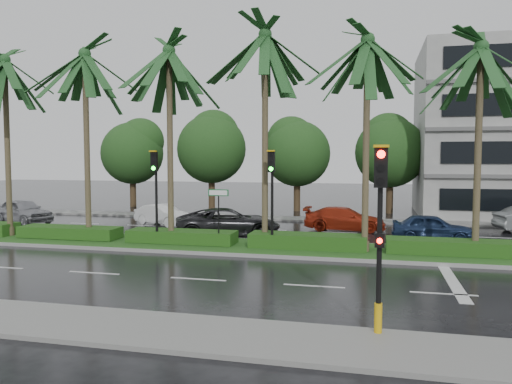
% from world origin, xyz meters
% --- Properties ---
extents(ground, '(120.00, 120.00, 0.00)m').
position_xyz_m(ground, '(0.00, 0.00, 0.00)').
color(ground, black).
rests_on(ground, ground).
extents(near_sidewalk, '(40.00, 2.40, 0.12)m').
position_xyz_m(near_sidewalk, '(0.00, -10.20, 0.06)').
color(near_sidewalk, gray).
rests_on(near_sidewalk, ground).
extents(far_sidewalk, '(40.00, 2.00, 0.12)m').
position_xyz_m(far_sidewalk, '(0.00, 12.00, 0.06)').
color(far_sidewalk, gray).
rests_on(far_sidewalk, ground).
extents(median, '(36.00, 4.00, 0.15)m').
position_xyz_m(median, '(0.00, 1.00, 0.08)').
color(median, gray).
rests_on(median, ground).
extents(hedge, '(35.20, 1.40, 0.60)m').
position_xyz_m(hedge, '(0.00, 1.00, 0.45)').
color(hedge, '#224814').
rests_on(hedge, median).
extents(lane_markings, '(34.00, 13.06, 0.01)m').
position_xyz_m(lane_markings, '(3.04, -0.43, 0.01)').
color(lane_markings, silver).
rests_on(lane_markings, ground).
extents(palm_row, '(26.30, 4.20, 10.36)m').
position_xyz_m(palm_row, '(-1.25, 1.02, 8.50)').
color(palm_row, '#483F29').
rests_on(palm_row, median).
extents(signal_near, '(0.34, 0.45, 4.36)m').
position_xyz_m(signal_near, '(6.00, -9.39, 2.50)').
color(signal_near, black).
rests_on(signal_near, near_sidewalk).
extents(signal_median_left, '(0.34, 0.42, 4.36)m').
position_xyz_m(signal_median_left, '(-4.00, 0.30, 3.00)').
color(signal_median_left, black).
rests_on(signal_median_left, median).
extents(signal_median_right, '(0.34, 0.42, 4.36)m').
position_xyz_m(signal_median_right, '(1.50, 0.30, 3.00)').
color(signal_median_right, black).
rests_on(signal_median_right, median).
extents(street_sign, '(0.95, 0.09, 2.60)m').
position_xyz_m(street_sign, '(-1.00, 0.48, 2.12)').
color(street_sign, black).
rests_on(street_sign, median).
extents(bg_trees, '(32.81, 5.57, 8.05)m').
position_xyz_m(bg_trees, '(-1.41, 17.59, 4.82)').
color(bg_trees, '#332417').
rests_on(bg_trees, ground).
extents(car_silver, '(3.25, 4.87, 1.54)m').
position_xyz_m(car_silver, '(-16.00, 6.39, 0.77)').
color(car_silver, '#929399').
rests_on(car_silver, ground).
extents(car_white, '(2.75, 4.09, 1.28)m').
position_xyz_m(car_white, '(-6.88, 7.54, 0.64)').
color(car_white, silver).
rests_on(car_white, ground).
extents(car_darkgrey, '(4.33, 6.02, 1.52)m').
position_xyz_m(car_darkgrey, '(-1.59, 4.03, 0.76)').
color(car_darkgrey, black).
rests_on(car_darkgrey, ground).
extents(car_red, '(1.97, 4.65, 1.34)m').
position_xyz_m(car_red, '(4.23, 7.83, 0.67)').
color(car_red, '#A52712').
rests_on(car_red, ground).
extents(car_blue, '(1.71, 3.98, 1.34)m').
position_xyz_m(car_blue, '(8.73, 5.32, 0.67)').
color(car_blue, navy).
rests_on(car_blue, ground).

